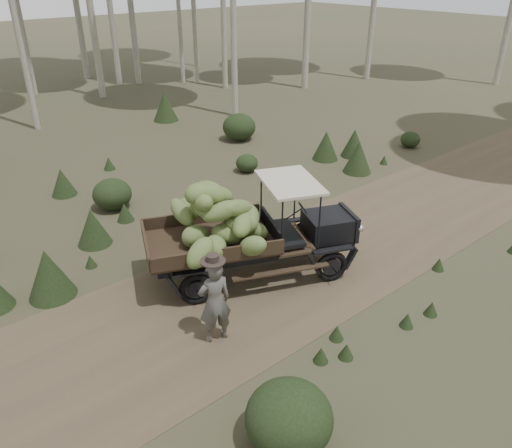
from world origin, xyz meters
name	(u,v)px	position (x,y,z in m)	size (l,w,h in m)	color
ground	(327,252)	(0.00, 0.00, 0.00)	(120.00, 120.00, 0.00)	#473D2B
dirt_track	(327,252)	(0.00, 0.00, 0.00)	(70.00, 4.00, 0.01)	brown
banana_truck	(239,224)	(-2.24, 0.48, 1.31)	(4.76, 3.16, 2.36)	black
farmer	(215,301)	(-3.80, -0.81, 0.84)	(0.67, 0.53, 1.78)	#514F4A
undergrowth	(247,253)	(-2.04, 0.46, 0.54)	(19.48, 24.41, 1.37)	#233319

